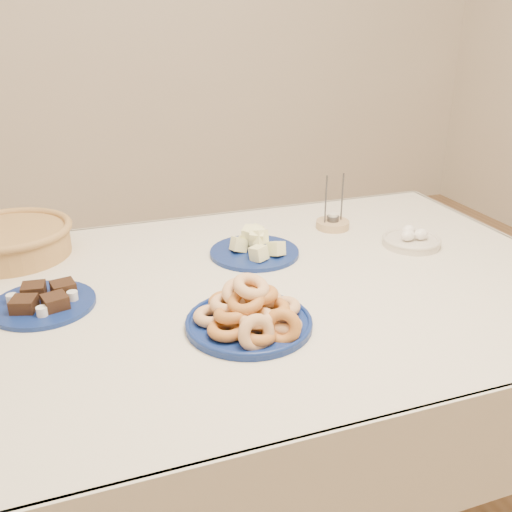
# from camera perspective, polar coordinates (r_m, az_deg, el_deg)

# --- Properties ---
(ground) EXTENTS (5.00, 5.00, 0.00)m
(ground) POSITION_cam_1_polar(r_m,az_deg,el_deg) (1.88, -0.56, -23.94)
(ground) COLOR #936A45
(ground) RESTS_ON ground
(dining_table) EXTENTS (1.71, 1.11, 0.75)m
(dining_table) POSITION_cam_1_polar(r_m,az_deg,el_deg) (1.47, -0.66, -6.65)
(dining_table) COLOR brown
(dining_table) RESTS_ON ground
(donut_platter) EXTENTS (0.28, 0.28, 0.13)m
(donut_platter) POSITION_cam_1_polar(r_m,az_deg,el_deg) (1.22, -0.57, -5.87)
(donut_platter) COLOR navy
(donut_platter) RESTS_ON dining_table
(melon_plate) EXTENTS (0.27, 0.27, 0.09)m
(melon_plate) POSITION_cam_1_polar(r_m,az_deg,el_deg) (1.59, -0.13, 0.88)
(melon_plate) COLOR navy
(melon_plate) RESTS_ON dining_table
(brownie_plate) EXTENTS (0.24, 0.24, 0.04)m
(brownie_plate) POSITION_cam_1_polar(r_m,az_deg,el_deg) (1.40, -20.47, -4.27)
(brownie_plate) COLOR navy
(brownie_plate) RESTS_ON dining_table
(wicker_basket) EXTENTS (0.39, 0.39, 0.09)m
(wicker_basket) POSITION_cam_1_polar(r_m,az_deg,el_deg) (1.71, -23.35, 1.52)
(wicker_basket) COLOR olive
(wicker_basket) RESTS_ON dining_table
(candle_holder) EXTENTS (0.11, 0.11, 0.17)m
(candle_holder) POSITION_cam_1_polar(r_m,az_deg,el_deg) (1.80, 7.68, 3.28)
(candle_holder) COLOR tan
(candle_holder) RESTS_ON dining_table
(egg_bowl) EXTENTS (0.18, 0.18, 0.06)m
(egg_bowl) POSITION_cam_1_polar(r_m,az_deg,el_deg) (1.71, 15.28, 1.57)
(egg_bowl) COLOR beige
(egg_bowl) RESTS_ON dining_table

